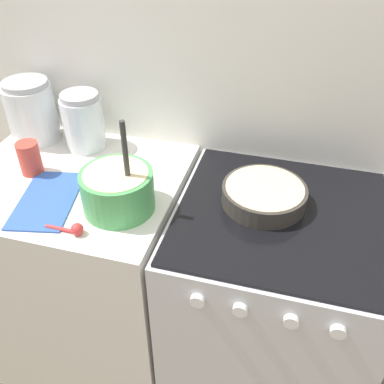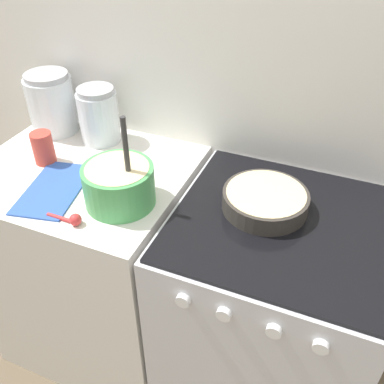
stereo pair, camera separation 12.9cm
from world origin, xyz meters
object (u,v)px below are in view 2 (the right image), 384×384
object	(u,v)px
tin_can	(43,148)
baking_pan	(265,200)
storage_jar_left	(52,107)
storage_jar_middle	(99,119)
stove	(266,317)
mixing_bowl	(119,183)

from	to	relation	value
tin_can	baking_pan	bearing A→B (deg)	3.01
baking_pan	storage_jar_left	world-z (taller)	storage_jar_left
storage_jar_left	tin_can	world-z (taller)	storage_jar_left
storage_jar_middle	tin_can	size ratio (longest dim) A/B	1.84
stove	storage_jar_middle	distance (m)	0.95
baking_pan	storage_jar_left	xyz separation A→B (m)	(-0.89, 0.17, 0.07)
storage_jar_middle	tin_can	distance (m)	0.23
storage_jar_left	mixing_bowl	bearing A→B (deg)	-33.17
storage_jar_middle	stove	bearing A→B (deg)	-15.38
baking_pan	storage_jar_left	bearing A→B (deg)	169.32
mixing_bowl	baking_pan	bearing A→B (deg)	18.49
mixing_bowl	baking_pan	size ratio (longest dim) A/B	1.16
mixing_bowl	tin_can	xyz separation A→B (m)	(-0.36, 0.10, -0.02)
mixing_bowl	storage_jar_left	xyz separation A→B (m)	(-0.47, 0.31, 0.03)
stove	tin_can	size ratio (longest dim) A/B	8.08
baking_pan	tin_can	bearing A→B (deg)	-176.99
storage_jar_left	storage_jar_middle	world-z (taller)	storage_jar_left
storage_jar_left	tin_can	xyz separation A→B (m)	(0.11, -0.21, -0.04)
stove	mixing_bowl	xyz separation A→B (m)	(-0.48, -0.10, 0.53)
stove	mixing_bowl	distance (m)	0.73
tin_can	stove	bearing A→B (deg)	0.28
storage_jar_middle	baking_pan	bearing A→B (deg)	-13.83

